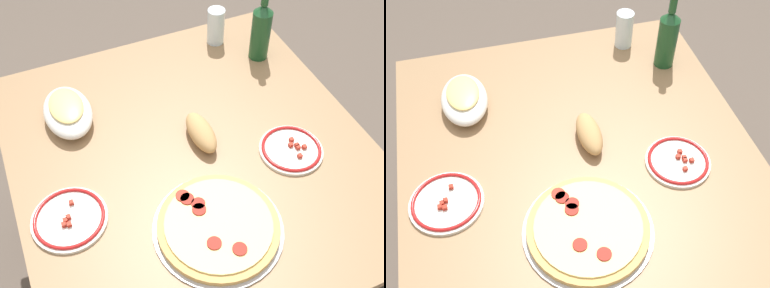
{
  "view_description": "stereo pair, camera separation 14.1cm",
  "coord_description": "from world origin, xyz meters",
  "views": [
    {
      "loc": [
        -0.84,
        0.37,
        1.85
      ],
      "look_at": [
        0.0,
        0.0,
        0.79
      ],
      "focal_mm": 43.77,
      "sensor_mm": 36.0,
      "label": 1
    },
    {
      "loc": [
        -0.89,
        0.23,
        1.85
      ],
      "look_at": [
        0.0,
        0.0,
        0.79
      ],
      "focal_mm": 43.77,
      "sensor_mm": 36.0,
      "label": 2
    }
  ],
  "objects": [
    {
      "name": "wine_bottle",
      "position": [
        0.32,
        -0.41,
        0.87
      ],
      "size": [
        0.07,
        0.07,
        0.29
      ],
      "color": "#194723",
      "rests_on": "dining_table"
    },
    {
      "name": "ground_plane",
      "position": [
        0.0,
        0.0,
        0.0
      ],
      "size": [
        8.0,
        8.0,
        0.0
      ],
      "primitive_type": "plane",
      "color": "brown",
      "rests_on": "ground"
    },
    {
      "name": "baked_pasta_dish",
      "position": [
        0.28,
        0.31,
        0.8
      ],
      "size": [
        0.24,
        0.15,
        0.08
      ],
      "color": "white",
      "rests_on": "dining_table"
    },
    {
      "name": "pepperoni_pizza",
      "position": [
        -0.28,
        0.05,
        0.77
      ],
      "size": [
        0.35,
        0.35,
        0.03
      ],
      "color": "#B7B7BC",
      "rests_on": "dining_table"
    },
    {
      "name": "bread_loaf",
      "position": [
        0.03,
        -0.04,
        0.79
      ],
      "size": [
        0.17,
        0.07,
        0.06
      ],
      "primitive_type": "ellipsoid",
      "color": "tan",
      "rests_on": "dining_table"
    },
    {
      "name": "side_plate_far",
      "position": [
        -0.1,
        0.4,
        0.76
      ],
      "size": [
        0.21,
        0.21,
        0.02
      ],
      "color": "white",
      "rests_on": "dining_table"
    },
    {
      "name": "water_glass",
      "position": [
        0.46,
        -0.3,
        0.82
      ],
      "size": [
        0.06,
        0.06,
        0.14
      ],
      "primitive_type": "cylinder",
      "color": "silver",
      "rests_on": "dining_table"
    },
    {
      "name": "side_plate_near",
      "position": [
        -0.12,
        -0.28,
        0.76
      ],
      "size": [
        0.2,
        0.2,
        0.02
      ],
      "color": "white",
      "rests_on": "dining_table"
    },
    {
      "name": "dining_table",
      "position": [
        0.0,
        0.0,
        0.64
      ],
      "size": [
        1.16,
        1.08,
        0.76
      ],
      "color": "#93704C",
      "rests_on": "ground"
    }
  ]
}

